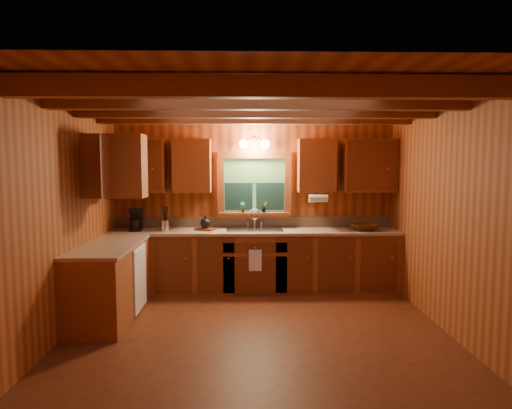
{
  "coord_description": "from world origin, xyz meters",
  "views": [
    {
      "loc": [
        -0.13,
        -4.88,
        1.87
      ],
      "look_at": [
        0.0,
        0.8,
        1.35
      ],
      "focal_mm": 31.33,
      "sensor_mm": 36.0,
      "label": 1
    }
  ],
  "objects_px": {
    "sink": "(255,233)",
    "cutting_board": "(205,229)",
    "coffee_maker": "(136,220)",
    "wicker_basket": "(364,227)"
  },
  "relations": [
    {
      "from": "sink",
      "to": "cutting_board",
      "type": "xyz_separation_m",
      "value": [
        -0.72,
        0.02,
        0.06
      ]
    },
    {
      "from": "sink",
      "to": "coffee_maker",
      "type": "relative_size",
      "value": 2.53
    },
    {
      "from": "cutting_board",
      "to": "sink",
      "type": "bearing_deg",
      "value": 22.5
    },
    {
      "from": "cutting_board",
      "to": "coffee_maker",
      "type": "bearing_deg",
      "value": -153.75
    },
    {
      "from": "coffee_maker",
      "to": "cutting_board",
      "type": "bearing_deg",
      "value": -7.03
    },
    {
      "from": "sink",
      "to": "cutting_board",
      "type": "bearing_deg",
      "value": 178.02
    },
    {
      "from": "wicker_basket",
      "to": "sink",
      "type": "bearing_deg",
      "value": 178.08
    },
    {
      "from": "sink",
      "to": "cutting_board",
      "type": "height_order",
      "value": "sink"
    },
    {
      "from": "coffee_maker",
      "to": "wicker_basket",
      "type": "bearing_deg",
      "value": -9.62
    },
    {
      "from": "sink",
      "to": "cutting_board",
      "type": "relative_size",
      "value": 2.98
    }
  ]
}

